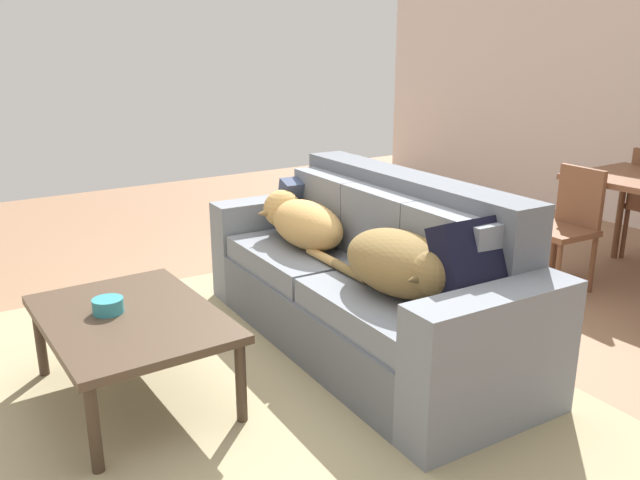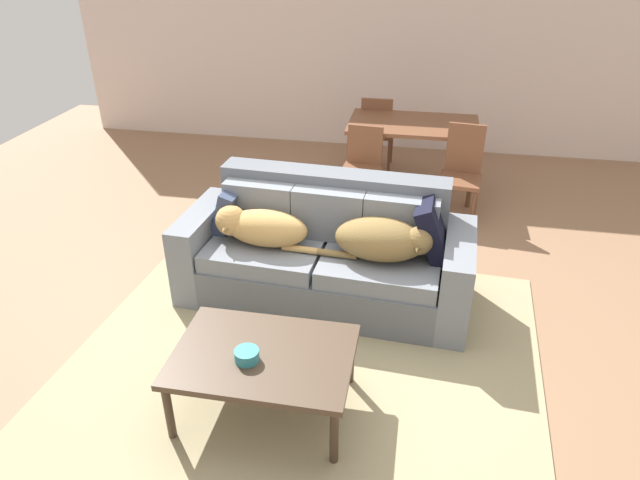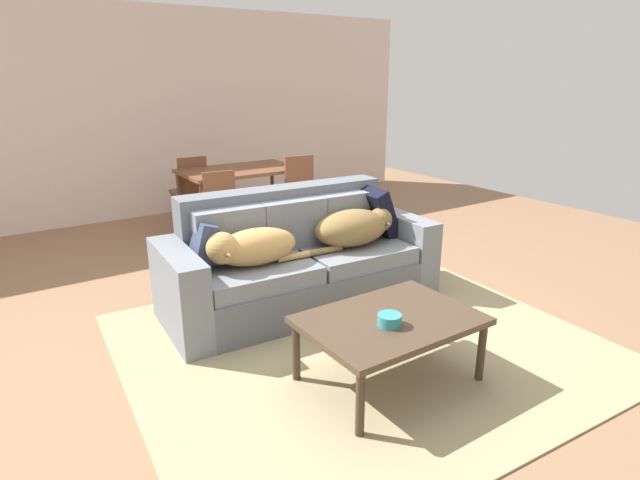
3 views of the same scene
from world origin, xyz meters
name	(u,v)px [view 3 (image 3 of 3)]	position (x,y,z in m)	size (l,w,h in m)	color
ground_plane	(325,318)	(0.00, 0.00, 0.00)	(10.00, 10.00, 0.00)	#926C4E
back_partition	(155,114)	(0.00, 4.00, 1.35)	(8.00, 0.12, 2.70)	beige
area_rug	(360,343)	(-0.03, -0.49, 0.01)	(3.16, 2.85, 0.01)	tan
couch	(298,262)	(-0.03, 0.36, 0.37)	(2.28, 1.01, 0.96)	slate
dog_on_left_cushion	(250,247)	(-0.52, 0.23, 0.63)	(0.83, 0.35, 0.30)	tan
dog_on_right_cushion	(354,227)	(0.42, 0.19, 0.64)	(0.84, 0.44, 0.30)	olive
throw_pillow_by_left_arm	(200,244)	(-0.82, 0.45, 0.65)	(0.12, 0.36, 0.36)	#37435F
throw_pillow_by_right_arm	(374,212)	(0.77, 0.36, 0.68)	(0.13, 0.45, 0.45)	black
coffee_table	(390,324)	(-0.17, -0.95, 0.40)	(1.06, 0.75, 0.44)	#493828
bowl_on_coffee_table	(389,320)	(-0.24, -1.03, 0.48)	(0.14, 0.14, 0.07)	teal
dining_table	(240,175)	(0.53, 2.59, 0.70)	(1.38, 0.85, 0.77)	brown
dining_chair_near_left	(223,207)	(0.05, 2.03, 0.47)	(0.43, 0.43, 0.85)	brown
dining_chair_near_right	(303,194)	(1.05, 1.99, 0.51)	(0.45, 0.45, 0.94)	brown
dining_chair_far_left	(191,188)	(0.09, 3.11, 0.49)	(0.40, 0.40, 0.89)	brown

